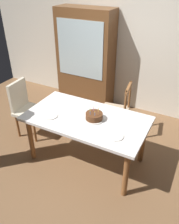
% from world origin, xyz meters
% --- Properties ---
extents(ground, '(6.40, 6.40, 0.00)m').
position_xyz_m(ground, '(0.00, 0.00, 0.00)').
color(ground, brown).
extents(back_wall, '(6.40, 0.10, 2.60)m').
position_xyz_m(back_wall, '(0.00, 1.85, 1.30)').
color(back_wall, silver).
rests_on(back_wall, ground).
extents(dining_table, '(1.66, 0.90, 0.75)m').
position_xyz_m(dining_table, '(0.00, 0.00, 0.66)').
color(dining_table, white).
rests_on(dining_table, ground).
extents(birthday_cake, '(0.28, 0.28, 0.16)m').
position_xyz_m(birthday_cake, '(0.12, 0.01, 0.80)').
color(birthday_cake, silver).
rests_on(birthday_cake, dining_table).
extents(plate_near_celebrant, '(0.22, 0.22, 0.01)m').
position_xyz_m(plate_near_celebrant, '(-0.46, -0.20, 0.76)').
color(plate_near_celebrant, white).
rests_on(plate_near_celebrant, dining_table).
extents(plate_far_side, '(0.22, 0.22, 0.01)m').
position_xyz_m(plate_far_side, '(-0.08, 0.20, 0.76)').
color(plate_far_side, white).
rests_on(plate_far_side, dining_table).
extents(plate_near_guest, '(0.22, 0.22, 0.01)m').
position_xyz_m(plate_near_guest, '(0.50, -0.20, 0.76)').
color(plate_near_guest, white).
rests_on(plate_near_guest, dining_table).
extents(fork_near_celebrant, '(0.18, 0.06, 0.01)m').
position_xyz_m(fork_near_celebrant, '(-0.62, -0.22, 0.75)').
color(fork_near_celebrant, silver).
rests_on(fork_near_celebrant, dining_table).
extents(fork_far_side, '(0.18, 0.02, 0.01)m').
position_xyz_m(fork_far_side, '(-0.24, 0.19, 0.75)').
color(fork_far_side, silver).
rests_on(fork_far_side, dining_table).
extents(chair_spindle_back, '(0.50, 0.50, 0.95)m').
position_xyz_m(chair_spindle_back, '(0.14, 0.78, 0.46)').
color(chair_spindle_back, tan).
rests_on(chair_spindle_back, ground).
extents(chair_upholstered, '(0.47, 0.47, 0.95)m').
position_xyz_m(chair_upholstered, '(-1.22, 0.12, 0.53)').
color(chair_upholstered, beige).
rests_on(chair_upholstered, ground).
extents(china_cabinet, '(1.10, 0.45, 1.90)m').
position_xyz_m(china_cabinet, '(-0.86, 1.56, 0.95)').
color(china_cabinet, brown).
rests_on(china_cabinet, ground).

